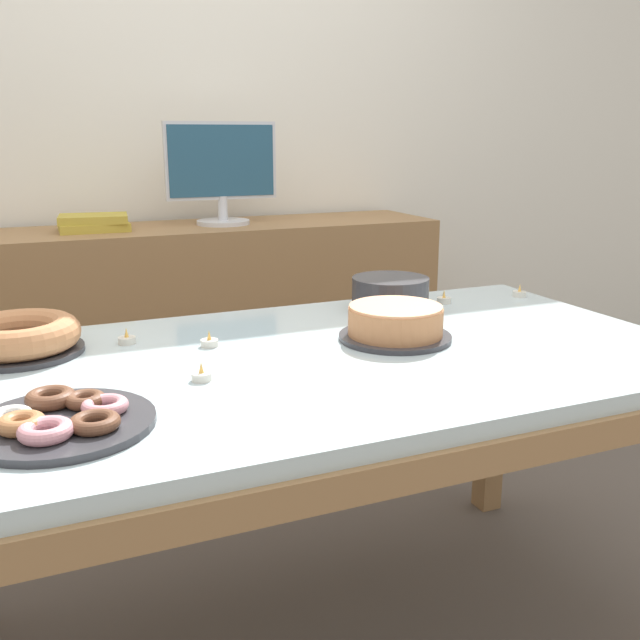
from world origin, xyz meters
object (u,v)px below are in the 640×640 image
object	(u,v)px
tealight_near_front	(127,339)
tealight_left_edge	(202,376)
tealight_near_cakes	(209,342)
cake_chocolate_round	(395,323)
book_stack	(94,223)
tealight_centre	(519,293)
computer_monitor	(222,174)
cake_golden_bundt	(18,337)
pastry_platter	(61,419)
tealight_right_edge	(444,300)
plate_stack	(390,294)

from	to	relation	value
tealight_near_front	tealight_left_edge	size ratio (longest dim) A/B	1.00
tealight_near_cakes	cake_chocolate_round	bearing A→B (deg)	-15.79
book_stack	tealight_centre	xyz separation A→B (m)	(1.10, -0.98, -0.15)
computer_monitor	tealight_near_cakes	distance (m)	1.21
book_stack	cake_golden_bundt	distance (m)	1.05
computer_monitor	tealight_near_front	size ratio (longest dim) A/B	10.60
pastry_platter	tealight_left_edge	xyz separation A→B (m)	(0.27, 0.14, -0.01)
tealight_near_front	tealight_right_edge	bearing A→B (deg)	3.55
tealight_centre	cake_golden_bundt	bearing A→B (deg)	-178.93
computer_monitor	tealight_left_edge	distance (m)	1.43
cake_golden_bundt	tealight_centre	size ratio (longest dim) A/B	6.81
pastry_platter	tealight_left_edge	size ratio (longest dim) A/B	7.59
tealight_centre	cake_chocolate_round	bearing A→B (deg)	-155.90
tealight_near_front	tealight_left_edge	world-z (taller)	same
tealight_centre	tealight_right_edge	world-z (taller)	same
pastry_platter	plate_stack	bearing A→B (deg)	29.45
pastry_platter	plate_stack	distance (m)	1.02
cake_golden_bundt	pastry_platter	distance (m)	0.47
plate_stack	tealight_left_edge	distance (m)	0.72
book_stack	tealight_left_edge	world-z (taller)	book_stack
tealight_near_front	tealight_near_cakes	xyz separation A→B (m)	(0.17, -0.10, 0.00)
cake_golden_bundt	tealight_near_cakes	distance (m)	0.41
tealight_left_edge	tealight_near_cakes	distance (m)	0.23
cake_golden_bundt	plate_stack	bearing A→B (deg)	2.25
tealight_near_front	book_stack	bearing A→B (deg)	87.14
cake_chocolate_round	tealight_left_edge	world-z (taller)	cake_chocolate_round
pastry_platter	tealight_centre	bearing A→B (deg)	20.40
pastry_platter	tealight_centre	distance (m)	1.41
tealight_left_edge	tealight_right_edge	world-z (taller)	same
cake_chocolate_round	tealight_near_cakes	size ratio (longest dim) A/B	6.61
cake_golden_bundt	plate_stack	xyz separation A→B (m)	(0.94, 0.04, 0.01)
tealight_right_edge	tealight_near_cakes	xyz separation A→B (m)	(-0.73, -0.15, 0.00)
plate_stack	tealight_right_edge	distance (m)	0.18
book_stack	tealight_left_edge	bearing A→B (deg)	-88.10
tealight_near_cakes	tealight_left_edge	bearing A→B (deg)	-108.61
pastry_platter	tealight_right_edge	distance (m)	1.18
tealight_near_front	tealight_near_cakes	distance (m)	0.19
tealight_right_edge	tealight_near_front	bearing A→B (deg)	-176.45
tealight_near_cakes	tealight_near_front	bearing A→B (deg)	150.15
tealight_near_front	plate_stack	bearing A→B (deg)	3.87
tealight_centre	tealight_near_cakes	bearing A→B (deg)	-172.20
cake_chocolate_round	pastry_platter	xyz separation A→B (m)	(-0.76, -0.24, -0.02)
book_stack	cake_chocolate_round	distance (m)	1.34
tealight_near_front	tealight_left_edge	distance (m)	0.33
book_stack	cake_chocolate_round	bearing A→B (deg)	-66.51
book_stack	tealight_near_cakes	distance (m)	1.13
tealight_right_edge	plate_stack	bearing A→B (deg)	-177.72
cake_golden_bundt	tealight_centre	distance (m)	1.37
tealight_near_cakes	computer_monitor	bearing A→B (deg)	72.29
plate_stack	tealight_right_edge	world-z (taller)	plate_stack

